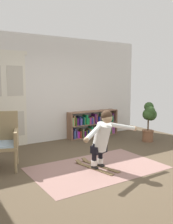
# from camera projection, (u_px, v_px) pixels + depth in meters

# --- Properties ---
(ground_plane) EXTENTS (7.20, 7.20, 0.00)m
(ground_plane) POSITION_uv_depth(u_px,v_px,m) (104.00, 167.00, 4.94)
(ground_plane) COLOR brown
(back_wall) EXTENTS (6.00, 0.10, 2.90)m
(back_wall) POSITION_uv_depth(u_px,v_px,m) (49.00, 89.00, 6.93)
(back_wall) COLOR silver
(back_wall) RESTS_ON ground
(double_door) EXTENTS (1.22, 0.05, 2.45)m
(double_door) POSITION_uv_depth(u_px,v_px,m) (5.00, 99.00, 6.25)
(double_door) COLOR beige
(double_door) RESTS_ON ground
(rug) EXTENTS (2.55, 1.59, 0.01)m
(rug) POSITION_uv_depth(u_px,v_px,m) (97.00, 168.00, 4.91)
(rug) COLOR #906A63
(rug) RESTS_ON ground
(bookshelf) EXTENTS (1.66, 0.30, 0.78)m
(bookshelf) POSITION_uv_depth(u_px,v_px,m) (93.00, 125.00, 7.61)
(bookshelf) COLOR #825E48
(bookshelf) RESTS_ON ground
(wicker_chair) EXTENTS (0.77, 0.77, 1.10)m
(wicker_chair) POSITION_uv_depth(u_px,v_px,m) (2.00, 139.00, 4.84)
(wicker_chair) COLOR #927D58
(wicker_chair) RESTS_ON ground
(potted_plant) EXTENTS (0.47, 0.42, 1.10)m
(potted_plant) POSITION_uv_depth(u_px,v_px,m) (149.00, 117.00, 6.93)
(potted_plant) COLOR brown
(potted_plant) RESTS_ON ground
(skis_pair) EXTENTS (0.46, 1.01, 0.07)m
(skis_pair) POSITION_uv_depth(u_px,v_px,m) (96.00, 166.00, 4.93)
(skis_pair) COLOR brown
(skis_pair) RESTS_ON rug
(person_skier) EXTENTS (1.44, 0.69, 1.09)m
(person_skier) POSITION_uv_depth(u_px,v_px,m) (103.00, 136.00, 4.73)
(person_skier) COLOR white
(person_skier) RESTS_ON skis_pair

